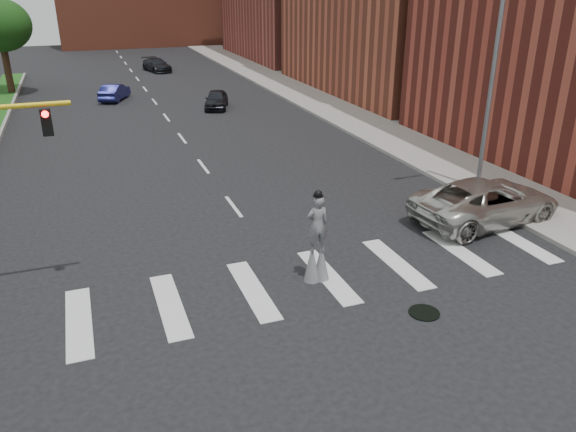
# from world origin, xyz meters

# --- Properties ---
(ground_plane) EXTENTS (160.00, 160.00, 0.00)m
(ground_plane) POSITION_xyz_m (0.00, 0.00, 0.00)
(ground_plane) COLOR black
(ground_plane) RESTS_ON ground
(sidewalk_right) EXTENTS (5.00, 90.00, 0.18)m
(sidewalk_right) POSITION_xyz_m (12.50, 25.00, 0.09)
(sidewalk_right) COLOR gray
(sidewalk_right) RESTS_ON ground
(manhole) EXTENTS (0.90, 0.90, 0.04)m
(manhole) POSITION_xyz_m (3.00, -2.00, 0.02)
(manhole) COLOR black
(manhole) RESTS_ON ground
(streetlight) EXTENTS (2.05, 0.20, 9.00)m
(streetlight) POSITION_xyz_m (10.90, 6.00, 4.90)
(streetlight) COLOR slate
(streetlight) RESTS_ON ground
(stilt_performer) EXTENTS (0.84, 0.54, 3.08)m
(stilt_performer) POSITION_xyz_m (0.84, 0.93, 1.26)
(stilt_performer) COLOR #311D13
(stilt_performer) RESTS_ON ground
(suv_crossing) EXTENTS (6.51, 3.55, 1.73)m
(suv_crossing) POSITION_xyz_m (9.00, 3.00, 0.86)
(suv_crossing) COLOR #B9B7AF
(suv_crossing) RESTS_ON ground
(car_near) EXTENTS (2.74, 4.21, 1.33)m
(car_near) POSITION_xyz_m (4.08, 27.85, 0.67)
(car_near) COLOR black
(car_near) RESTS_ON ground
(car_mid) EXTENTS (2.83, 4.20, 1.31)m
(car_mid) POSITION_xyz_m (-2.88, 33.68, 0.66)
(car_mid) COLOR navy
(car_mid) RESTS_ON ground
(car_far) EXTENTS (2.93, 4.94, 1.34)m
(car_far) POSITION_xyz_m (2.55, 48.25, 0.67)
(car_far) COLOR black
(car_far) RESTS_ON ground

